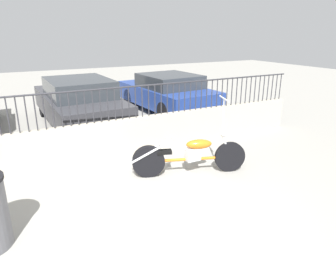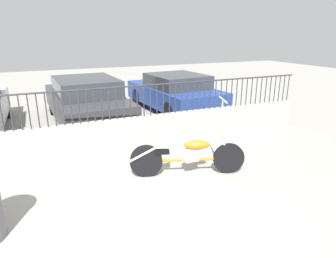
{
  "view_description": "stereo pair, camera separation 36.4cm",
  "coord_description": "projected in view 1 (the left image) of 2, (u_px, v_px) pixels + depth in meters",
  "views": [
    {
      "loc": [
        -1.6,
        -3.53,
        2.62
      ],
      "look_at": [
        1.12,
        1.77,
        0.7
      ],
      "focal_mm": 32.0,
      "sensor_mm": 36.0,
      "label": 1
    },
    {
      "loc": [
        -1.27,
        -3.69,
        2.62
      ],
      "look_at": [
        1.12,
        1.77,
        0.7
      ],
      "focal_mm": 32.0,
      "sensor_mm": 36.0,
      "label": 2
    }
  ],
  "objects": [
    {
      "name": "car_blue",
      "position": [
        167.0,
        92.0,
        10.37
      ],
      "size": [
        2.21,
        4.15,
        1.29
      ],
      "rotation": [
        0.0,
        0.0,
        1.66
      ],
      "color": "black",
      "rests_on": "ground_plane"
    },
    {
      "name": "low_wall",
      "position": [
        106.0,
        140.0,
        6.5
      ],
      "size": [
        10.32,
        0.18,
        0.81
      ],
      "color": "#B2A893",
      "rests_on": "ground_plane"
    },
    {
      "name": "motorcycle_orange",
      "position": [
        184.0,
        156.0,
        5.72
      ],
      "size": [
        2.17,
        0.91,
        1.49
      ],
      "rotation": [
        0.0,
        0.0,
        -0.33
      ],
      "color": "black",
      "rests_on": "ground_plane"
    },
    {
      "name": "fence_railing",
      "position": [
        104.0,
        100.0,
        6.23
      ],
      "size": [
        10.32,
        0.04,
        0.72
      ],
      "color": "#2D2D33",
      "rests_on": "low_wall"
    },
    {
      "name": "ground_plane",
      "position": [
        155.0,
        216.0,
        4.49
      ],
      "size": [
        40.0,
        40.0,
        0.0
      ],
      "primitive_type": "plane",
      "color": "gray"
    },
    {
      "name": "car_dark_grey",
      "position": [
        79.0,
        101.0,
        8.83
      ],
      "size": [
        2.07,
        4.62,
        1.37
      ],
      "rotation": [
        0.0,
        0.0,
        1.62
      ],
      "color": "black",
      "rests_on": "ground_plane"
    }
  ]
}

